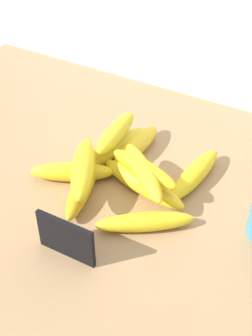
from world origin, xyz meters
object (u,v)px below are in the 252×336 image
Objects in this scene: banana_4 at (145,222)px; banana_5 at (83,186)px; banana_0 at (143,184)px; banana_8 at (142,173)px; banana_10 at (115,133)px; chalkboard_sign at (66,240)px; banana_3 at (116,148)px; banana_2 at (136,146)px; banana_9 at (144,169)px; banana_6 at (72,172)px; banana_7 at (84,169)px; banana_1 at (195,174)px.

banana_5 reaches higher than banana_4.
banana_0 is 1.08× the size of banana_5.
banana_8 is 1.11× the size of banana_10.
chalkboard_sign is 0.61× the size of banana_3.
banana_9 is at bearing -55.35° from banana_2.
banana_9 is at bearing 14.42° from banana_6.
banana_4 is 1.02× the size of banana_7.
chalkboard_sign reaches higher than banana_10.
banana_3 is at bearing 133.41° from banana_4.
banana_8 is at bearing -38.70° from banana_3.
banana_1 is at bearing 79.36° from banana_4.
banana_2 is 13.98cm from banana_8.
banana_9 is at bearing -34.85° from banana_3.
banana_0 is 11.96cm from banana_7.
banana_10 is at bearing -102.42° from banana_3.
banana_3 is at bearing 144.57° from banana_0.
banana_1 is (7.83, 7.65, -0.08)cm from banana_0.
banana_6 is at bearing -110.27° from banana_3.
banana_10 reaches higher than banana_9.
banana_1 is 22.52cm from banana_5.
banana_1 is at bearing 50.11° from banana_8.
banana_8 reaches higher than banana_2.
chalkboard_sign is 0.59× the size of banana_5.
banana_3 is at bearing 145.15° from banana_9.
chalkboard_sign is at bearing -85.23° from banana_2.
banana_2 is 15.56cm from banana_6.
banana_10 is (-0.42, 12.56, 0.15)cm from banana_7.
banana_8 is at bearing -129.89° from banana_1.
banana_2 is at bearing 94.77° from chalkboard_sign.
banana_7 reaches higher than banana_3.
chalkboard_sign is at bearing -67.88° from banana_5.
banana_10 is at bearing 102.38° from chalkboard_sign.
banana_0 is at bearing -55.93° from banana_2.
banana_10 is at bearing 145.39° from banana_0.
banana_9 is (9.94, 5.56, -0.13)cm from banana_7.
banana_2 is at bearing 170.62° from banana_1.
banana_1 is 14.84cm from banana_2.
banana_4 is (-3.05, -16.24, -0.17)cm from banana_1.
banana_6 is 1.08× the size of banana_10.
chalkboard_sign is 0.70× the size of banana_9.
banana_10 is at bearing 91.93° from banana_7.
banana_8 is (4.68, 18.99, 2.16)cm from chalkboard_sign.
banana_4 is at bearing -61.61° from banana_9.
banana_4 is at bearing -9.84° from banana_5.
banana_5 is (-5.78, 14.21, -1.90)cm from chalkboard_sign.
banana_5 is 1.19× the size of banana_10.
chalkboard_sign is at bearing -69.31° from banana_7.
banana_4 is at bearing -14.72° from banana_6.
banana_3 is (-5.96, 27.52, -1.71)cm from chalkboard_sign.
banana_1 is at bearing 37.38° from banana_5.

